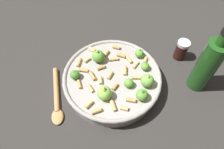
# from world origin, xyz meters

# --- Properties ---
(ground_plane) EXTENTS (2.40, 2.40, 0.00)m
(ground_plane) POSITION_xyz_m (0.00, 0.00, 0.00)
(ground_plane) COLOR #2D2B28
(cooking_pan) EXTENTS (0.31, 0.31, 0.11)m
(cooking_pan) POSITION_xyz_m (0.00, -0.00, 0.03)
(cooking_pan) COLOR #9E9993
(cooking_pan) RESTS_ON ground
(pepper_shaker) EXTENTS (0.04, 0.04, 0.08)m
(pepper_shaker) POSITION_xyz_m (0.25, 0.11, 0.04)
(pepper_shaker) COLOR #33140F
(pepper_shaker) RESTS_ON ground
(olive_oil_bottle) EXTENTS (0.06, 0.06, 0.25)m
(olive_oil_bottle) POSITION_xyz_m (0.28, -0.01, 0.10)
(olive_oil_bottle) COLOR #1E4C19
(olive_oil_bottle) RESTS_ON ground
(wooden_spoon) EXTENTS (0.06, 0.21, 0.02)m
(wooden_spoon) POSITION_xyz_m (-0.18, -0.05, 0.01)
(wooden_spoon) COLOR #B2844C
(wooden_spoon) RESTS_ON ground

